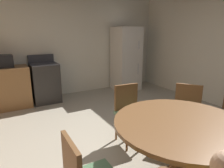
% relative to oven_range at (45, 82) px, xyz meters
% --- Properties ---
extents(ground_plane, '(14.00, 14.00, 0.00)m').
position_rel_oven_range_xyz_m(ground_plane, '(0.53, -2.67, -0.47)').
color(ground_plane, '#A89E89').
extents(wall_back, '(5.90, 0.12, 2.70)m').
position_rel_oven_range_xyz_m(wall_back, '(0.53, 0.40, 0.88)').
color(wall_back, silver).
rests_on(wall_back, ground).
extents(oven_range, '(0.60, 0.60, 1.10)m').
position_rel_oven_range_xyz_m(oven_range, '(0.00, 0.00, 0.00)').
color(oven_range, '#2D2B28').
rests_on(oven_range, ground).
extents(refrigerator, '(0.68, 0.68, 1.76)m').
position_rel_oven_range_xyz_m(refrigerator, '(2.25, -0.05, 0.41)').
color(refrigerator, silver).
rests_on(refrigerator, ground).
extents(microwave, '(0.44, 0.32, 0.26)m').
position_rel_oven_range_xyz_m(microwave, '(-0.84, -0.00, 0.56)').
color(microwave, black).
rests_on(microwave, kitchen_counter).
extents(dining_table, '(1.34, 1.34, 0.76)m').
position_rel_oven_range_xyz_m(dining_table, '(0.63, -3.48, 0.14)').
color(dining_table, brown).
rests_on(dining_table, ground).
extents(chair_northeast, '(0.56, 0.56, 0.87)m').
position_rel_oven_range_xyz_m(chair_northeast, '(1.46, -2.89, 0.03)').
color(chair_northeast, brown).
rests_on(chair_northeast, ground).
extents(chair_north, '(0.43, 0.43, 0.87)m').
position_rel_oven_range_xyz_m(chair_north, '(0.72, -2.47, 0.03)').
color(chair_north, brown).
rests_on(chair_north, ground).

